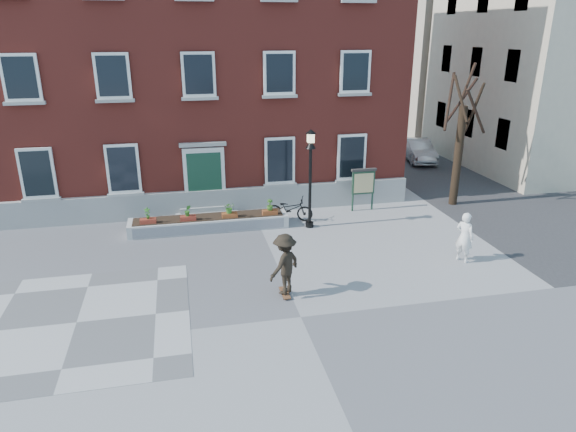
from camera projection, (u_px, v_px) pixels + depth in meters
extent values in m
plane|color=gray|center=(301.00, 317.00, 14.13)|extent=(100.00, 100.00, 0.00)
cube|color=#595A5C|center=(77.00, 322.00, 13.85)|extent=(6.00, 6.00, 0.01)
imported|color=black|center=(290.00, 209.00, 21.08)|extent=(2.04, 1.31, 1.01)
imported|color=#AFB1B3|center=(418.00, 150.00, 30.62)|extent=(2.04, 4.12, 1.30)
imported|color=white|center=(464.00, 237.00, 17.24)|extent=(0.69, 0.76, 1.75)
cube|color=maroon|center=(193.00, 61.00, 24.52)|extent=(18.00, 10.00, 12.00)
cube|color=#9A9A95|center=(206.00, 203.00, 21.69)|extent=(18.00, 0.24, 1.10)
cube|color=gray|center=(207.00, 214.00, 21.73)|extent=(2.60, 0.80, 0.20)
cube|color=#999994|center=(206.00, 208.00, 21.80)|extent=(2.20, 0.50, 0.20)
cube|color=silver|center=(205.00, 177.00, 21.35)|extent=(1.70, 0.12, 2.50)
cube|color=#143927|center=(205.00, 180.00, 21.34)|extent=(1.40, 0.06, 2.30)
cube|color=gray|center=(203.00, 144.00, 20.83)|extent=(1.90, 0.25, 0.15)
cube|color=silver|center=(37.00, 173.00, 19.88)|extent=(1.30, 0.10, 2.00)
cube|color=black|center=(37.00, 174.00, 19.83)|extent=(1.08, 0.04, 1.78)
cube|color=#989893|center=(41.00, 200.00, 20.19)|extent=(1.44, 0.20, 0.12)
cube|color=white|center=(21.00, 78.00, 18.64)|extent=(1.30, 0.10, 1.70)
cube|color=black|center=(20.00, 78.00, 18.60)|extent=(1.08, 0.04, 1.48)
cube|color=#A0A09B|center=(25.00, 103.00, 18.90)|extent=(1.44, 0.20, 0.12)
cube|color=white|center=(123.00, 169.00, 20.51)|extent=(1.30, 0.10, 2.00)
cube|color=black|center=(123.00, 169.00, 20.47)|extent=(1.08, 0.04, 1.78)
cube|color=#ABABA5|center=(126.00, 194.00, 20.82)|extent=(1.44, 0.20, 0.12)
cube|color=white|center=(113.00, 76.00, 19.28)|extent=(1.30, 0.10, 1.70)
cube|color=black|center=(112.00, 76.00, 19.23)|extent=(1.08, 0.04, 1.48)
cube|color=gray|center=(115.00, 101.00, 19.53)|extent=(1.44, 0.20, 0.12)
cube|color=silver|center=(199.00, 74.00, 19.91)|extent=(1.30, 0.10, 1.70)
cube|color=black|center=(199.00, 75.00, 19.86)|extent=(1.08, 0.04, 1.48)
cube|color=#A1A19C|center=(200.00, 98.00, 20.17)|extent=(1.44, 0.20, 0.12)
cube|color=silver|center=(280.00, 161.00, 21.78)|extent=(1.30, 0.10, 2.00)
cube|color=black|center=(280.00, 161.00, 21.73)|extent=(1.08, 0.04, 1.78)
cube|color=#9F9F9A|center=(280.00, 185.00, 22.09)|extent=(1.44, 0.20, 0.12)
cube|color=white|center=(279.00, 73.00, 20.54)|extent=(1.30, 0.10, 1.70)
cube|color=black|center=(280.00, 73.00, 20.50)|extent=(1.08, 0.04, 1.48)
cube|color=#A9A8A3|center=(280.00, 96.00, 20.80)|extent=(1.44, 0.20, 0.12)
cube|color=#A0A09B|center=(279.00, 0.00, 19.56)|extent=(1.44, 0.20, 0.12)
cube|color=white|center=(352.00, 157.00, 22.41)|extent=(1.30, 0.10, 2.00)
cube|color=black|center=(352.00, 157.00, 22.37)|extent=(1.08, 0.04, 1.78)
cube|color=#9D9E99|center=(351.00, 181.00, 22.72)|extent=(1.44, 0.20, 0.12)
cube|color=white|center=(355.00, 72.00, 21.17)|extent=(1.30, 0.10, 1.70)
cube|color=black|center=(356.00, 72.00, 21.13)|extent=(1.08, 0.04, 1.48)
cube|color=gray|center=(355.00, 94.00, 21.43)|extent=(1.44, 0.20, 0.12)
cube|color=#ABABA6|center=(359.00, 1.00, 20.20)|extent=(1.44, 0.20, 0.12)
cube|color=silver|center=(209.00, 223.00, 20.25)|extent=(6.20, 1.10, 0.50)
cube|color=#B3B3B3|center=(210.00, 228.00, 19.74)|extent=(5.80, 0.02, 0.40)
cube|color=black|center=(209.00, 217.00, 20.17)|extent=(5.80, 0.90, 0.06)
cube|color=maroon|center=(148.00, 221.00, 19.45)|extent=(0.60, 0.25, 0.20)
imported|color=#2C691F|center=(147.00, 213.00, 19.34)|extent=(0.24, 0.24, 0.45)
cube|color=maroon|center=(188.00, 218.00, 19.75)|extent=(0.60, 0.25, 0.20)
imported|color=#2D6E21|center=(188.00, 210.00, 19.63)|extent=(0.25, 0.25, 0.45)
cube|color=brown|center=(230.00, 215.00, 20.06)|extent=(0.60, 0.25, 0.20)
imported|color=#306C20|center=(229.00, 208.00, 19.95)|extent=(0.40, 0.40, 0.45)
cube|color=brown|center=(270.00, 213.00, 20.38)|extent=(0.60, 0.25, 0.20)
imported|color=#2E5C1B|center=(270.00, 205.00, 20.27)|extent=(0.25, 0.25, 0.45)
cylinder|color=black|center=(458.00, 156.00, 22.49)|extent=(0.36, 0.36, 4.40)
cylinder|color=black|center=(474.00, 108.00, 21.88)|extent=(0.12, 1.12, 2.23)
cylinder|color=black|center=(461.00, 100.00, 22.20)|extent=(1.18, 0.49, 1.97)
cylinder|color=black|center=(449.00, 101.00, 21.92)|extent=(0.88, 1.14, 2.35)
cylinder|color=black|center=(461.00, 99.00, 21.36)|extent=(0.60, 0.77, 1.90)
cylinder|color=black|center=(476.00, 112.00, 21.26)|extent=(1.39, 0.55, 1.95)
cylinder|color=#321F16|center=(468.00, 82.00, 21.56)|extent=(0.43, 0.48, 1.58)
cube|color=#373739|center=(417.00, 152.00, 33.02)|extent=(8.00, 36.00, 0.01)
cube|color=beige|center=(561.00, 38.00, 28.14)|extent=(10.00, 11.00, 14.00)
cube|color=#BCAD97|center=(450.00, 42.00, 39.32)|extent=(10.00, 11.00, 13.00)
cube|color=black|center=(503.00, 134.00, 25.76)|extent=(0.08, 1.00, 1.50)
cube|color=black|center=(469.00, 123.00, 28.70)|extent=(0.08, 1.00, 1.50)
cube|color=black|center=(441.00, 114.00, 31.64)|extent=(0.08, 1.00, 1.50)
cube|color=black|center=(513.00, 66.00, 24.63)|extent=(0.08, 1.00, 1.50)
cube|color=black|center=(477.00, 62.00, 27.57)|extent=(0.08, 1.00, 1.50)
cube|color=black|center=(447.00, 59.00, 30.50)|extent=(0.08, 1.00, 1.50)
cube|color=black|center=(453.00, 0.00, 29.40)|extent=(0.08, 1.00, 1.50)
cylinder|color=black|center=(309.00, 224.00, 20.53)|extent=(0.32, 0.32, 0.20)
cylinder|color=black|center=(310.00, 189.00, 20.01)|extent=(0.12, 0.12, 3.20)
cone|color=black|center=(311.00, 144.00, 19.41)|extent=(0.40, 0.40, 0.30)
cube|color=#F5EAB5|center=(311.00, 138.00, 19.32)|extent=(0.24, 0.24, 0.34)
cone|color=black|center=(311.00, 131.00, 19.24)|extent=(0.40, 0.40, 0.16)
cylinder|color=#1A3524|center=(353.00, 191.00, 22.06)|extent=(0.08, 0.08, 1.80)
cylinder|color=#1B3627|center=(373.00, 190.00, 22.23)|extent=(0.08, 0.08, 1.80)
cube|color=#1C3825|center=(363.00, 183.00, 22.03)|extent=(1.00, 0.10, 1.00)
cube|color=beige|center=(364.00, 183.00, 21.97)|extent=(0.85, 0.02, 0.85)
cube|color=#383330|center=(364.00, 170.00, 21.83)|extent=(1.10, 0.16, 0.10)
cube|color=brown|center=(285.00, 293.00, 15.30)|extent=(0.22, 0.78, 0.03)
cylinder|color=black|center=(284.00, 299.00, 15.04)|extent=(0.03, 0.05, 0.05)
cylinder|color=black|center=(290.00, 298.00, 15.07)|extent=(0.03, 0.05, 0.05)
cylinder|color=black|center=(280.00, 290.00, 15.55)|extent=(0.03, 0.05, 0.05)
cylinder|color=black|center=(286.00, 289.00, 15.59)|extent=(0.03, 0.05, 0.05)
imported|color=black|center=(285.00, 264.00, 14.98)|extent=(1.36, 1.30, 1.86)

